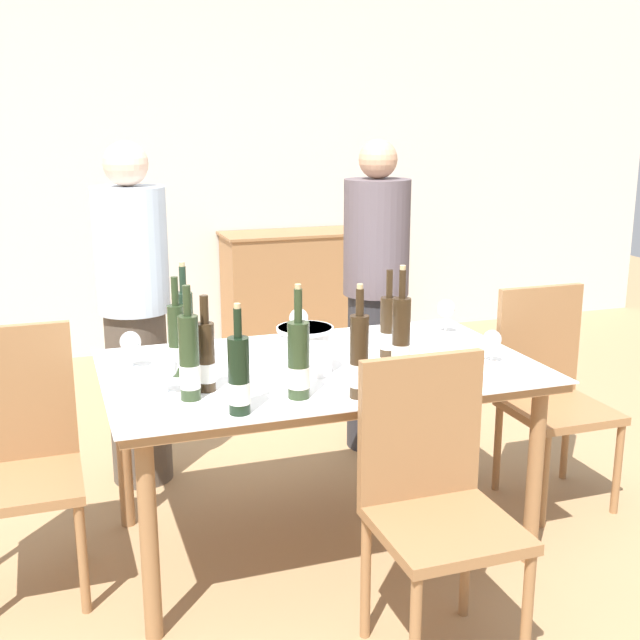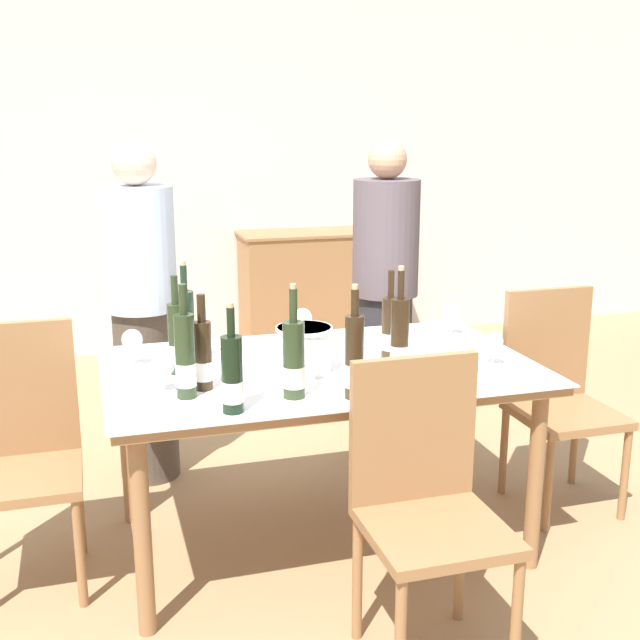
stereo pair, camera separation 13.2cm
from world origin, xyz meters
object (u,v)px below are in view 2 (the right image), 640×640
object	(u,v)px
wine_bottle_0	(186,330)
person_guest_left	(385,299)
wine_bottle_3	(185,358)
chair_near_front	(425,491)
sideboard_cabinet	(321,289)
wine_bottle_1	(390,329)
wine_bottle_4	(232,376)
chair_right_end	(556,386)
wine_glass_2	(163,366)
wine_bottle_8	(203,356)
wine_glass_3	(494,343)
person_host	(142,316)
wine_bottle_2	(294,361)
chair_left_end	(20,441)
dining_table	(320,383)
ice_bucket	(304,348)
wine_bottle_6	(354,359)
wine_bottle_7	(400,341)
wine_bottle_5	(177,340)
wine_glass_4	(132,341)
wine_glass_1	(452,311)
wine_glass_0	(303,319)

from	to	relation	value
wine_bottle_0	person_guest_left	distance (m)	1.30
wine_bottle_3	chair_near_front	distance (m)	0.90
sideboard_cabinet	wine_bottle_1	size ratio (longest dim) A/B	3.43
wine_bottle_4	chair_right_end	xyz separation A→B (m)	(1.53, 0.50, -0.34)
sideboard_cabinet	wine_glass_2	size ratio (longest dim) A/B	8.86
wine_bottle_8	chair_right_end	size ratio (longest dim) A/B	0.36
wine_glass_3	person_host	world-z (taller)	person_host
wine_bottle_2	chair_near_front	distance (m)	0.61
wine_bottle_4	chair_left_end	bearing A→B (deg)	144.60
dining_table	wine_bottle_0	bearing A→B (deg)	162.42
ice_bucket	wine_glass_2	xyz separation A→B (m)	(-0.53, -0.08, -0.00)
sideboard_cabinet	wine_glass_2	distance (m)	3.29
sideboard_cabinet	wine_bottle_6	bearing A→B (deg)	-104.63
wine_bottle_6	wine_glass_2	distance (m)	0.66
wine_bottle_2	wine_bottle_7	distance (m)	0.43
wine_bottle_3	person_host	bearing A→B (deg)	93.50
sideboard_cabinet	wine_bottle_4	size ratio (longest dim) A/B	3.31
sideboard_cabinet	wine_bottle_4	world-z (taller)	wine_bottle_4
wine_bottle_5	wine_glass_4	bearing A→B (deg)	137.84
wine_bottle_3	chair_left_end	bearing A→B (deg)	151.43
wine_glass_3	wine_bottle_7	bearing A→B (deg)	-174.25
wine_glass_1	wine_glass_2	world-z (taller)	wine_glass_1
wine_glass_0	wine_bottle_1	bearing A→B (deg)	-53.22
wine_glass_2	chair_right_end	size ratio (longest dim) A/B	0.14
wine_bottle_1	person_guest_left	size ratio (longest dim) A/B	0.22
wine_bottle_3	wine_glass_2	bearing A→B (deg)	130.54
wine_bottle_0	wine_glass_4	world-z (taller)	wine_bottle_0
wine_bottle_8	wine_glass_4	xyz separation A→B (m)	(-0.22, 0.35, -0.02)
wine_bottle_8	wine_glass_3	xyz separation A→B (m)	(1.11, -0.04, -0.03)
sideboard_cabinet	wine_bottle_4	xyz separation A→B (m)	(-1.25, -3.19, 0.44)
wine_bottle_2	person_guest_left	xyz separation A→B (m)	(0.79, 1.19, -0.09)
sideboard_cabinet	wine_glass_3	bearing A→B (deg)	-93.76
wine_bottle_6	person_guest_left	bearing A→B (deg)	64.69
sideboard_cabinet	wine_bottle_4	bearing A→B (deg)	-111.36
sideboard_cabinet	wine_bottle_7	world-z (taller)	wine_bottle_7
wine_bottle_3	wine_glass_4	distance (m)	0.45
person_host	person_guest_left	distance (m)	1.20
wine_bottle_1	wine_glass_1	xyz separation A→B (m)	(0.38, 0.24, -0.01)
ice_bucket	wine_bottle_1	world-z (taller)	wine_bottle_1
wine_bottle_3	sideboard_cabinet	bearing A→B (deg)	65.45
wine_bottle_7	wine_glass_1	bearing A→B (deg)	47.94
wine_glass_3	dining_table	bearing A→B (deg)	163.47
dining_table	wine_glass_3	bearing A→B (deg)	-16.53
wine_glass_0	chair_right_end	xyz separation A→B (m)	(1.08, -0.28, -0.31)
wine_bottle_4	wine_glass_0	world-z (taller)	wine_bottle_4
wine_glass_0	wine_bottle_5	bearing A→B (deg)	-151.00
wine_bottle_6	chair_near_front	distance (m)	0.50
ice_bucket	wine_bottle_0	xyz separation A→B (m)	(-0.41, 0.22, 0.05)
wine_bottle_0	wine_bottle_8	distance (m)	0.31
chair_left_end	wine_bottle_7	bearing A→B (deg)	-13.50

